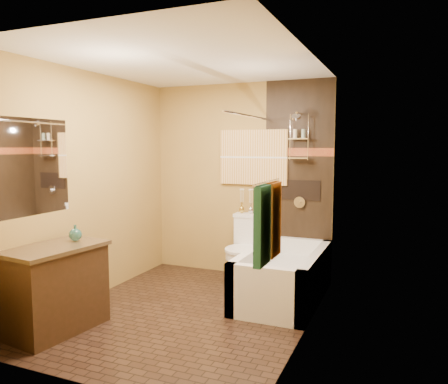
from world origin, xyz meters
The scene contains 23 objects.
floor centered at (0.00, 0.00, 0.00)m, with size 3.00×3.00×0.00m, color black.
wall_left centered at (-1.20, 0.00, 1.25)m, with size 0.02×3.00×2.50m, color #A58540.
wall_right centered at (1.20, 0.00, 1.25)m, with size 0.02×3.00×2.50m, color #A58540.
wall_back centered at (0.00, 1.50, 1.25)m, with size 2.40×0.02×2.50m, color #A58540.
wall_front centered at (0.00, -1.50, 1.25)m, with size 2.40×0.02×2.50m, color #A58540.
ceiling centered at (0.00, 0.00, 2.50)m, with size 3.00×3.00×0.00m, color silver.
alcove_tile_back centered at (0.78, 1.49, 1.25)m, with size 0.85×0.01×2.50m, color black.
alcove_tile_right centered at (1.19, 0.75, 1.25)m, with size 0.01×1.50×2.50m, color black.
mosaic_band_back centered at (0.78, 1.48, 1.62)m, with size 0.85×0.01×0.10m, color maroon.
mosaic_band_right centered at (1.18, 0.75, 1.62)m, with size 0.01×1.50×0.10m, color maroon.
alcove_niche centered at (0.80, 1.48, 1.15)m, with size 0.50×0.01×0.25m, color black.
shower_fixtures centered at (0.80, 1.38, 1.67)m, with size 0.24×0.33×1.16m.
curtain_rod centered at (0.40, 0.75, 2.02)m, with size 0.03×0.03×1.55m, color silver.
towel_bar centered at (1.15, -1.05, 1.45)m, with size 0.02×0.02×0.55m, color silver.
towel_teal centered at (1.16, -1.18, 1.18)m, with size 0.05×0.22×0.52m, color #1C605D.
towel_rust centered at (1.16, -0.92, 1.18)m, with size 0.05×0.22×0.52m, color brown.
sunset_painting centered at (0.19, 1.48, 1.55)m, with size 0.90×0.04×0.70m, color #C3872E.
vanity_mirror centered at (-1.19, -0.86, 1.50)m, with size 0.01×1.00×0.90m, color white.
bathtub centered at (0.80, 0.75, 0.22)m, with size 0.80×1.50×0.55m.
toilet centered at (0.19, 1.20, 0.42)m, with size 0.43×0.63×0.83m.
vanity centered at (-0.92, -0.86, 0.40)m, with size 0.66×0.96×0.79m.
teal_bottle centered at (-0.87, -0.62, 0.87)m, with size 0.12×0.12×0.19m, color #21655D, non-canonical shape.
bud_vases centered at (0.19, 1.39, 1.00)m, with size 0.31×0.07×0.31m.
Camera 1 is at (2.00, -3.84, 1.69)m, focal length 35.00 mm.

